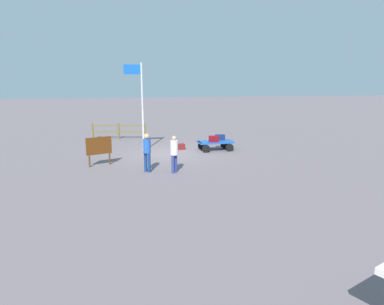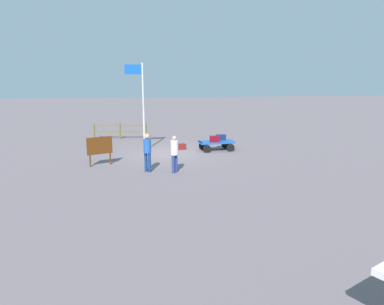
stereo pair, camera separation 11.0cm
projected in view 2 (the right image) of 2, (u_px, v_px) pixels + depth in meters
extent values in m
plane|color=slate|center=(171.00, 153.00, 20.17)|extent=(120.00, 120.00, 0.00)
cube|color=#1C55AE|center=(216.00, 142.00, 20.83)|extent=(2.11, 1.08, 0.10)
cube|color=#1C55AE|center=(201.00, 143.00, 20.60)|extent=(0.14, 0.89, 0.10)
cylinder|color=black|center=(207.00, 149.00, 20.26)|extent=(0.46, 0.15, 0.45)
cylinder|color=black|center=(203.00, 146.00, 21.18)|extent=(0.46, 0.15, 0.45)
cylinder|color=black|center=(231.00, 148.00, 20.59)|extent=(0.46, 0.15, 0.45)
cylinder|color=black|center=(225.00, 145.00, 21.51)|extent=(0.46, 0.15, 0.45)
cube|color=#132251|center=(221.00, 137.00, 21.22)|extent=(0.59, 0.37, 0.32)
cube|color=maroon|center=(215.00, 139.00, 20.55)|extent=(0.61, 0.41, 0.35)
cube|color=maroon|center=(181.00, 147.00, 21.16)|extent=(0.65, 0.48, 0.34)
cylinder|color=navy|center=(176.00, 163.00, 15.98)|extent=(0.14, 0.14, 0.83)
cylinder|color=navy|center=(173.00, 164.00, 15.82)|extent=(0.14, 0.14, 0.83)
cylinder|color=silver|center=(174.00, 148.00, 15.75)|extent=(0.48, 0.48, 0.65)
sphere|color=tan|center=(174.00, 138.00, 15.66)|extent=(0.20, 0.20, 0.20)
cylinder|color=navy|center=(149.00, 163.00, 16.00)|extent=(0.14, 0.14, 0.89)
cylinder|color=navy|center=(146.00, 162.00, 16.10)|extent=(0.14, 0.14, 0.89)
cylinder|color=#2254B1|center=(147.00, 146.00, 15.90)|extent=(0.48, 0.48, 0.64)
sphere|color=tan|center=(147.00, 136.00, 15.81)|extent=(0.25, 0.25, 0.25)
cylinder|color=silver|center=(143.00, 108.00, 20.18)|extent=(0.10, 0.10, 5.04)
cube|color=blue|center=(133.00, 69.00, 19.65)|extent=(0.94, 0.07, 0.54)
cylinder|color=#4C3319|center=(110.00, 159.00, 17.49)|extent=(0.08, 0.08, 0.57)
cylinder|color=#4C3319|center=(90.00, 161.00, 16.98)|extent=(0.08, 0.08, 0.57)
cube|color=#592D0E|center=(100.00, 146.00, 17.09)|extent=(1.18, 0.53, 0.84)
cylinder|color=brown|center=(146.00, 131.00, 24.85)|extent=(0.12, 0.12, 1.11)
cylinder|color=brown|center=(120.00, 131.00, 24.84)|extent=(0.12, 0.12, 1.11)
cylinder|color=brown|center=(94.00, 131.00, 24.82)|extent=(0.12, 0.12, 1.11)
cube|color=brown|center=(120.00, 126.00, 24.76)|extent=(3.60, 0.65, 0.08)
cube|color=brown|center=(120.00, 132.00, 24.85)|extent=(3.60, 0.65, 0.08)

